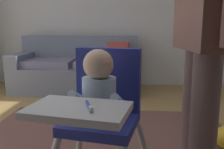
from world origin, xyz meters
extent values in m
cube|color=silver|center=(0.00, 2.53, 1.32)|extent=(5.08, 0.06, 2.65)
cube|color=slate|center=(-0.53, 1.95, 0.20)|extent=(1.91, 0.84, 0.40)
cube|color=slate|center=(-0.53, 2.28, 0.63)|extent=(1.91, 0.22, 0.46)
cube|color=slate|center=(-1.40, 1.95, 0.50)|extent=(0.20, 0.84, 0.20)
cube|color=slate|center=(0.34, 1.95, 0.50)|extent=(0.20, 0.84, 0.20)
cube|color=slate|center=(-0.94, 1.90, 0.46)|extent=(0.75, 0.60, 0.11)
cube|color=slate|center=(-0.12, 1.90, 0.46)|extent=(0.75, 0.60, 0.11)
cube|color=#B24238|center=(0.13, 2.15, 0.60)|extent=(0.35, 0.15, 0.34)
cylinder|color=silver|center=(0.02, -0.43, 0.25)|extent=(0.15, 0.19, 0.51)
cube|color=#273294|center=(0.20, -0.69, 0.53)|extent=(0.42, 0.42, 0.05)
cube|color=#273294|center=(0.23, -0.54, 0.73)|extent=(0.37, 0.13, 0.35)
cube|color=silver|center=(0.15, -0.97, 0.69)|extent=(0.44, 0.33, 0.03)
cylinder|color=silver|center=(0.20, -0.71, 0.66)|extent=(0.20, 0.20, 0.22)
sphere|color=beige|center=(0.20, -0.72, 0.84)|extent=(0.15, 0.15, 0.15)
cylinder|color=silver|center=(0.09, -0.73, 0.67)|extent=(0.07, 0.15, 0.10)
cylinder|color=silver|center=(0.29, -0.77, 0.67)|extent=(0.07, 0.15, 0.10)
cylinder|color=blue|center=(0.19, -0.98, 0.71)|extent=(0.05, 0.13, 0.01)
cube|color=white|center=(0.21, -1.04, 0.72)|extent=(0.02, 0.03, 0.02)
cylinder|color=#735D5A|center=(0.71, -0.55, 0.45)|extent=(0.14, 0.14, 0.91)
cylinder|color=#735D5A|center=(0.73, -0.67, 0.45)|extent=(0.14, 0.14, 0.91)
camera|label=1|loc=(0.36, -1.93, 1.02)|focal=40.71mm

